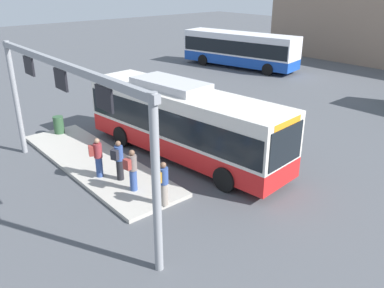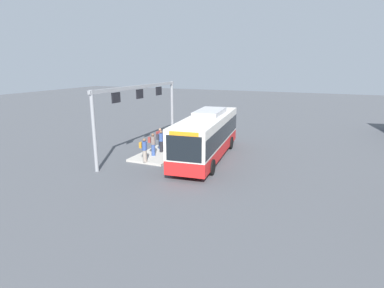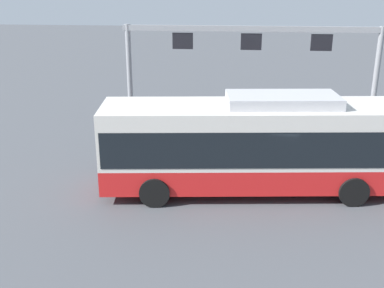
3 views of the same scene
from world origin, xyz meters
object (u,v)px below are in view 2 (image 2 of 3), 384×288
(person_boarding, at_px, (144,149))
(trash_bin, at_px, (197,130))
(person_waiting_far, at_px, (161,141))
(person_waiting_mid, at_px, (160,138))
(bus_main, at_px, (207,134))
(person_waiting_near, at_px, (153,144))

(person_boarding, distance_m, trash_bin, 9.30)
(person_boarding, xyz_separation_m, person_waiting_far, (-2.68, -0.18, 0.00))
(person_boarding, distance_m, person_waiting_mid, 3.55)
(person_waiting_far, bearing_deg, person_boarding, -108.37)
(bus_main, height_order, person_waiting_near, bus_main)
(bus_main, xyz_separation_m, trash_bin, (-6.20, -3.30, -1.20))
(person_waiting_mid, xyz_separation_m, person_waiting_far, (0.80, 0.50, 0.00))
(person_waiting_near, relative_size, trash_bin, 1.86)
(person_waiting_mid, bearing_deg, bus_main, 15.00)
(person_waiting_near, relative_size, person_waiting_far, 1.00)
(person_boarding, xyz_separation_m, person_waiting_mid, (-3.48, -0.69, 0.00))
(bus_main, relative_size, trash_bin, 11.92)
(bus_main, bearing_deg, person_waiting_near, -73.99)
(person_boarding, bearing_deg, trash_bin, 89.18)
(bus_main, distance_m, trash_bin, 7.13)
(person_waiting_far, xyz_separation_m, trash_bin, (-6.60, 0.31, -0.44))
(bus_main, xyz_separation_m, person_waiting_far, (0.40, -3.61, -0.76))
(person_boarding, bearing_deg, person_waiting_mid, 101.13)
(person_waiting_near, bearing_deg, bus_main, 10.88)
(person_waiting_mid, bearing_deg, trash_bin, 102.51)
(person_boarding, distance_m, person_waiting_far, 2.69)
(person_boarding, relative_size, person_waiting_near, 1.00)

